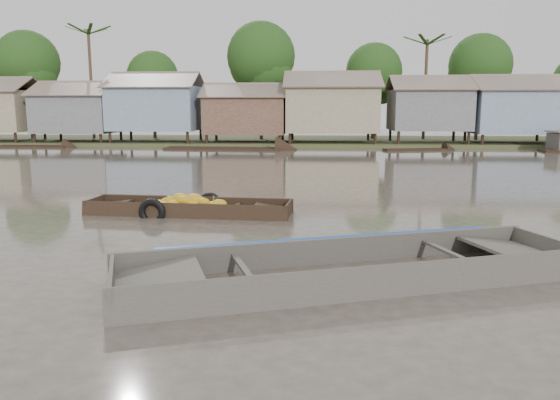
{
  "coord_description": "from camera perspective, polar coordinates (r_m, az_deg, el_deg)",
  "views": [
    {
      "loc": [
        1.09,
        -11.06,
        2.82
      ],
      "look_at": [
        0.4,
        0.7,
        0.8
      ],
      "focal_mm": 35.0,
      "sensor_mm": 36.0,
      "label": 1
    }
  ],
  "objects": [
    {
      "name": "ground",
      "position": [
        11.47,
        -2.2,
        -4.51
      ],
      "size": [
        120.0,
        120.0,
        0.0
      ],
      "primitive_type": "plane",
      "color": "#453D35",
      "rests_on": "ground"
    },
    {
      "name": "distant_boats",
      "position": [
        37.05,
        21.11,
        5.03
      ],
      "size": [
        47.76,
        15.38,
        1.38
      ],
      "color": "black",
      "rests_on": "ground"
    },
    {
      "name": "viewer_boat",
      "position": [
        9.19,
        7.63,
        -7.79
      ],
      "size": [
        8.01,
        4.43,
        0.63
      ],
      "rotation": [
        0.0,
        0.0,
        0.33
      ],
      "color": "#44403A",
      "rests_on": "ground"
    },
    {
      "name": "banana_boat",
      "position": [
        14.74,
        -9.79,
        -0.85
      ],
      "size": [
        5.55,
        1.79,
        0.76
      ],
      "rotation": [
        0.0,
        0.0,
        -0.09
      ],
      "color": "black",
      "rests_on": "ground"
    },
    {
      "name": "riverbank",
      "position": [
        42.97,
        6.03,
        10.0
      ],
      "size": [
        120.0,
        12.47,
        10.22
      ],
      "color": "#384723",
      "rests_on": "ground"
    }
  ]
}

